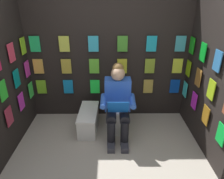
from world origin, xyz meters
name	(u,v)px	position (x,y,z in m)	size (l,w,h in m)	color
display_wall_back	(108,57)	(0.00, -1.68, 1.11)	(2.87, 0.14, 2.22)	black
display_wall_left	(212,74)	(-1.43, -0.81, 1.11)	(0.14, 1.63, 2.22)	black
display_wall_right	(2,75)	(1.43, -0.81, 1.11)	(0.14, 1.63, 2.22)	black
toilet	(117,111)	(-0.15, -1.18, 0.33)	(0.41, 0.56, 0.77)	white
person_reading	(118,103)	(-0.15, -0.96, 0.60)	(0.53, 0.68, 1.19)	blue
comic_longbox_near	(89,120)	(0.33, -1.14, 0.18)	(0.32, 0.73, 0.35)	white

